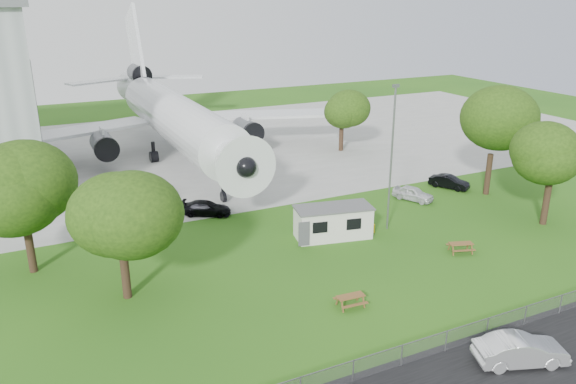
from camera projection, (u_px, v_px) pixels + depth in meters
name	position (u px, v px, depth m)	size (l,w,h in m)	color
ground	(341.00, 281.00, 38.72)	(160.00, 160.00, 0.00)	#3B771A
concrete_apron	(187.00, 151.00, 71.00)	(120.00, 46.00, 0.03)	#B7B7B2
airliner	(173.00, 114.00, 66.62)	(46.36, 47.73, 17.69)	white
site_cabin	(333.00, 222.00, 45.33)	(6.96, 3.88, 2.62)	silver
picnic_west	(350.00, 306.00, 35.54)	(1.80, 1.50, 0.76)	brown
picnic_east	(460.00, 252.00, 43.02)	(1.80, 1.50, 0.76)	brown
fence	(431.00, 356.00, 30.65)	(58.00, 0.04, 1.30)	gray
lamp_mast	(391.00, 160.00, 45.37)	(0.16, 0.16, 12.00)	slate
tree_west_big	(21.00, 192.00, 38.05)	(7.59, 7.59, 9.83)	#382619
tree_west_small	(120.00, 220.00, 34.83)	(6.87, 6.87, 8.86)	#382619
tree_east_front	(554.00, 155.00, 46.33)	(6.43, 6.43, 9.36)	#382619
tree_east_back	(494.00, 124.00, 53.33)	(7.45, 7.45, 10.78)	#382619
tree_far_apron	(342.00, 112.00, 69.52)	(5.65, 5.65, 7.78)	#382619
car_centre_sedan	(521.00, 351.00, 29.75)	(1.70, 4.88, 1.61)	silver
car_ne_hatch	(413.00, 194.00, 53.72)	(1.58, 3.93, 1.34)	silver
car_ne_sedan	(449.00, 182.00, 57.08)	(1.39, 3.99, 1.31)	black
car_apron_van	(206.00, 208.00, 50.11)	(1.79, 4.40, 1.28)	black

